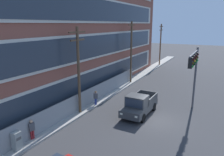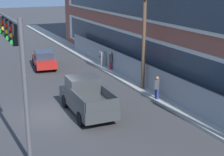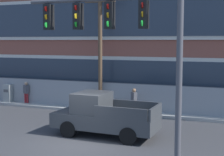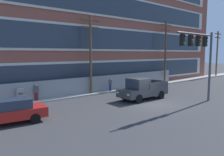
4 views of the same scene
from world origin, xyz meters
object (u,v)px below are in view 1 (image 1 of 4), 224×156
at_px(electrical_cabinet, 17,142).
at_px(pedestrian_by_fence, 96,97).
at_px(utility_pole_near_corner, 79,67).
at_px(pedestrian_near_cabinet, 32,129).
at_px(utility_pole_midblock, 131,50).
at_px(pickup_truck_dark_grey, 139,105).
at_px(utility_pole_far_east, 160,43).
at_px(traffic_signal_mast, 194,66).

relative_size(electrical_cabinet, pedestrian_by_fence, 0.85).
distance_m(utility_pole_near_corner, pedestrian_near_cabinet, 6.88).
xyz_separation_m(utility_pole_midblock, electrical_cabinet, (-20.16, 0.08, -4.12)).
relative_size(pickup_truck_dark_grey, utility_pole_far_east, 0.61).
distance_m(utility_pole_midblock, electrical_cabinet, 20.58).
bearing_deg(utility_pole_far_east, utility_pole_near_corner, 179.83).
bearing_deg(pickup_truck_dark_grey, traffic_signal_mast, -59.33).
bearing_deg(traffic_signal_mast, pedestrian_by_fence, 105.25).
distance_m(pedestrian_near_cabinet, pedestrian_by_fence, 8.26).
bearing_deg(traffic_signal_mast, electrical_cabinet, 141.91).
xyz_separation_m(utility_pole_near_corner, electrical_cabinet, (-7.34, 0.05, -3.88)).
bearing_deg(utility_pole_far_east, pedestrian_near_cabinet, 179.56).
xyz_separation_m(pickup_truck_dark_grey, pedestrian_by_fence, (0.06, 4.88, 0.00)).
xyz_separation_m(pedestrian_near_cabinet, pedestrian_by_fence, (8.24, -0.51, 0.00)).
xyz_separation_m(utility_pole_midblock, pedestrian_near_cabinet, (-18.68, 0.22, -3.87)).
distance_m(traffic_signal_mast, utility_pole_far_east, 25.61).
relative_size(utility_pole_far_east, pedestrian_near_cabinet, 5.02).
height_order(electrical_cabinet, pedestrian_near_cabinet, pedestrian_near_cabinet).
height_order(pickup_truck_dark_grey, pedestrian_by_fence, pickup_truck_dark_grey).
bearing_deg(traffic_signal_mast, pickup_truck_dark_grey, 120.67).
bearing_deg(utility_pole_near_corner, traffic_signal_mast, -62.81).
bearing_deg(pickup_truck_dark_grey, utility_pole_near_corner, 114.12).
distance_m(traffic_signal_mast, pickup_truck_dark_grey, 6.26).
xyz_separation_m(pickup_truck_dark_grey, utility_pole_midblock, (10.49, 5.18, 3.87)).
bearing_deg(electrical_cabinet, pickup_truck_dark_grey, -28.55).
height_order(utility_pole_far_east, electrical_cabinet, utility_pole_far_east).
bearing_deg(utility_pole_midblock, utility_pole_near_corner, 179.84).
relative_size(utility_pole_near_corner, electrical_cabinet, 5.78).
bearing_deg(utility_pole_midblock, electrical_cabinet, 179.76).
height_order(electrical_cabinet, pedestrian_by_fence, pedestrian_by_fence).
relative_size(pickup_truck_dark_grey, pedestrian_by_fence, 3.07).
xyz_separation_m(pickup_truck_dark_grey, pedestrian_near_cabinet, (-8.18, 5.39, 0.00)).
bearing_deg(utility_pole_midblock, pedestrian_near_cabinet, 179.34).
bearing_deg(utility_pole_near_corner, utility_pole_far_east, -0.17).
bearing_deg(pedestrian_by_fence, utility_pole_midblock, 1.62).
xyz_separation_m(electrical_cabinet, pedestrian_by_fence, (9.73, -0.38, 0.26)).
bearing_deg(pedestrian_by_fence, pickup_truck_dark_grey, -90.67).
bearing_deg(utility_pole_midblock, traffic_signal_mast, -129.81).
distance_m(traffic_signal_mast, utility_pole_midblock, 12.38).
height_order(utility_pole_midblock, electrical_cabinet, utility_pole_midblock).
xyz_separation_m(utility_pole_midblock, pedestrian_by_fence, (-10.44, -0.30, -3.87)).
distance_m(utility_pole_far_east, pedestrian_by_fence, 26.57).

